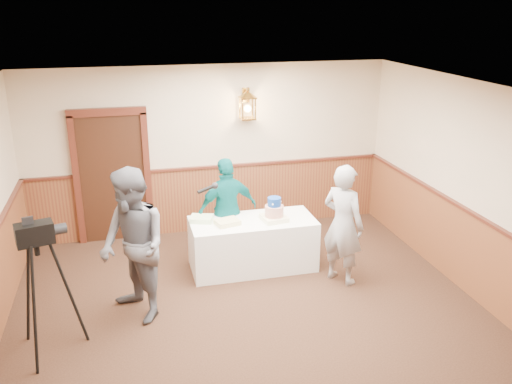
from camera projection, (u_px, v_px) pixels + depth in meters
ground at (264, 344)px, 6.24m from camera, size 7.00×7.00×0.00m
room_shell at (249, 208)px, 6.14m from camera, size 6.02×7.02×2.81m
display_table at (253, 244)px, 7.93m from camera, size 1.80×0.80×0.75m
tiered_cake at (274, 211)px, 7.76m from camera, size 0.38×0.38×0.35m
sheet_cake_yellow at (227, 222)px, 7.65m from camera, size 0.37×0.32×0.07m
sheet_cake_green at (202, 219)px, 7.76m from camera, size 0.37×0.33×0.07m
interviewer at (133, 246)px, 6.49m from camera, size 1.64×1.16×1.92m
baker at (343, 224)px, 7.39m from camera, size 0.69×0.74×1.70m
assistant_p at (228, 210)px, 8.07m from camera, size 0.99×0.58×1.59m
tv_camera_rig at (44, 296)px, 5.90m from camera, size 0.61×0.57×1.55m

